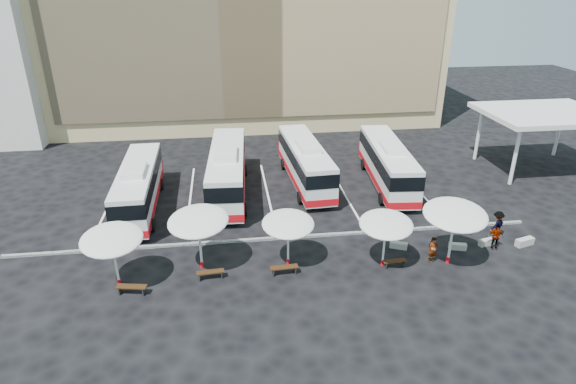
{
  "coord_description": "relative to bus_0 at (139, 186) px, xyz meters",
  "views": [
    {
      "loc": [
        -2.97,
        -26.66,
        15.74
      ],
      "look_at": [
        1.0,
        3.0,
        2.2
      ],
      "focal_mm": 30.0,
      "sensor_mm": 36.0,
      "label": 1
    }
  ],
  "objects": [
    {
      "name": "bus_2",
      "position": [
        12.74,
        3.16,
        0.06
      ],
      "size": [
        3.14,
        11.71,
        3.68
      ],
      "rotation": [
        0.0,
        0.0,
        0.05
      ],
      "color": "silver",
      "rests_on": "ground"
    },
    {
      "name": "wood_bench_0",
      "position": [
        0.99,
        -10.69,
        -1.44
      ],
      "size": [
        1.69,
        0.74,
        0.5
      ],
      "rotation": [
        0.0,
        0.0,
        -0.19
      ],
      "color": "black",
      "rests_on": "ground"
    },
    {
      "name": "sunshade_4",
      "position": [
        19.21,
        -10.06,
        1.43
      ],
      "size": [
        4.33,
        4.37,
        3.82
      ],
      "rotation": [
        0.0,
        0.0,
        -0.21
      ],
      "color": "silver",
      "rests_on": "ground"
    },
    {
      "name": "bus_0",
      "position": [
        0.0,
        0.0,
        0.0
      ],
      "size": [
        2.8,
        11.28,
        3.57
      ],
      "rotation": [
        0.0,
        0.0,
        0.02
      ],
      "color": "silver",
      "rests_on": "ground"
    },
    {
      "name": "sunshade_2",
      "position": [
        9.73,
        -8.89,
        0.88
      ],
      "size": [
        3.04,
        3.08,
        3.19
      ],
      "rotation": [
        0.0,
        0.0,
        0.0
      ],
      "color": "silver",
      "rests_on": "ground"
    },
    {
      "name": "conc_bench_1",
      "position": [
        20.5,
        -8.63,
        -1.62
      ],
      "size": [
        1.12,
        0.63,
        0.4
      ],
      "primitive_type": "cube",
      "rotation": [
        0.0,
        0.0,
        -0.28
      ],
      "color": "gray",
      "rests_on": "ground"
    },
    {
      "name": "curb_divider",
      "position": [
        9.47,
        -5.87,
        -1.75
      ],
      "size": [
        34.0,
        0.25,
        0.15
      ],
      "primitive_type": "cube",
      "color": "black",
      "rests_on": "ground"
    },
    {
      "name": "sunshade_0",
      "position": [
        0.15,
        -9.79,
        1.1
      ],
      "size": [
        3.8,
        3.83,
        3.44
      ],
      "rotation": [
        0.0,
        0.0,
        0.17
      ],
      "color": "silver",
      "rests_on": "ground"
    },
    {
      "name": "sandstone_building",
      "position": [
        9.47,
        25.49,
        10.81
      ],
      "size": [
        42.0,
        18.25,
        29.6
      ],
      "color": "tan",
      "rests_on": "ground"
    },
    {
      "name": "wood_bench_1",
      "position": [
        5.17,
        -9.8,
        -1.46
      ],
      "size": [
        1.58,
        0.54,
        0.48
      ],
      "rotation": [
        0.0,
        0.0,
        0.08
      ],
      "color": "black",
      "rests_on": "ground"
    },
    {
      "name": "conc_bench_3",
      "position": [
        24.96,
        -8.72,
        -1.59
      ],
      "size": [
        1.32,
        0.74,
        0.47
      ],
      "primitive_type": "cube",
      "rotation": [
        0.0,
        0.0,
        0.27
      ],
      "color": "gray",
      "rests_on": "ground"
    },
    {
      "name": "sunshade_1",
      "position": [
        4.66,
        -8.59,
        1.26
      ],
      "size": [
        4.29,
        4.32,
        3.62
      ],
      "rotation": [
        0.0,
        0.0,
        -0.28
      ],
      "color": "silver",
      "rests_on": "ground"
    },
    {
      "name": "ground",
      "position": [
        9.47,
        -6.37,
        -1.82
      ],
      "size": [
        120.0,
        120.0,
        0.0
      ],
      "primitive_type": "plane",
      "color": "black",
      "rests_on": "ground"
    },
    {
      "name": "bus_1",
      "position": [
        6.44,
        1.86,
        0.17
      ],
      "size": [
        3.35,
        12.4,
        3.9
      ],
      "rotation": [
        0.0,
        0.0,
        -0.06
      ],
      "color": "silver",
      "rests_on": "ground"
    },
    {
      "name": "sunshade_3",
      "position": [
        15.26,
        -9.78,
        0.93
      ],
      "size": [
        3.66,
        3.69,
        3.24
      ],
      "rotation": [
        0.0,
        0.0,
        -0.2
      ],
      "color": "silver",
      "rests_on": "ground"
    },
    {
      "name": "passenger_2",
      "position": [
        22.82,
        -8.83,
        -0.98
      ],
      "size": [
        1.04,
        0.55,
        1.69
      ],
      "primitive_type": "imported",
      "rotation": [
        0.0,
        0.0,
        -0.15
      ],
      "color": "black",
      "rests_on": "ground"
    },
    {
      "name": "conc_bench_0",
      "position": [
        16.88,
        -8.0,
        -1.62
      ],
      "size": [
        1.14,
        0.78,
        0.41
      ],
      "primitive_type": "cube",
      "rotation": [
        0.0,
        0.0,
        -0.43
      ],
      "color": "gray",
      "rests_on": "ground"
    },
    {
      "name": "passenger_1",
      "position": [
        22.0,
        -6.69,
        -0.87
      ],
      "size": [
        1.13,
        1.02,
        1.9
      ],
      "primitive_type": "imported",
      "rotation": [
        0.0,
        0.0,
        2.75
      ],
      "color": "black",
      "rests_on": "ground"
    },
    {
      "name": "conc_bench_2",
      "position": [
        22.59,
        -8.37,
        -1.62
      ],
      "size": [
        1.15,
        0.61,
        0.41
      ],
      "primitive_type": "cube",
      "rotation": [
        0.0,
        0.0,
        0.24
      ],
      "color": "gray",
      "rests_on": "ground"
    },
    {
      "name": "wood_bench_3",
      "position": [
        15.91,
        -10.02,
        -1.49
      ],
      "size": [
        1.42,
        0.46,
        0.43
      ],
      "rotation": [
        0.0,
        0.0,
        0.06
      ],
      "color": "black",
      "rests_on": "ground"
    },
    {
      "name": "passenger_3",
      "position": [
        23.64,
        -7.49,
        -0.89
      ],
      "size": [
        1.38,
        1.15,
        1.85
      ],
      "primitive_type": "imported",
      "rotation": [
        0.0,
        0.0,
        3.61
      ],
      "color": "black",
      "rests_on": "ground"
    },
    {
      "name": "bus_3",
      "position": [
        19.3,
        1.97,
        0.07
      ],
      "size": [
        3.51,
        11.86,
        3.71
      ],
      "rotation": [
        0.0,
        0.0,
        -0.09
      ],
      "color": "silver",
      "rests_on": "ground"
    },
    {
      "name": "passenger_0",
      "position": [
        18.3,
        -9.8,
        -0.99
      ],
      "size": [
        0.64,
        0.46,
        1.65
      ],
      "primitive_type": "imported",
      "rotation": [
        0.0,
        0.0,
        0.11
      ],
      "color": "black",
      "rests_on": "ground"
    },
    {
      "name": "service_canopy",
      "position": [
        33.47,
        3.63,
        3.05
      ],
      "size": [
        10.0,
        8.0,
        5.2
      ],
      "color": "silver",
      "rests_on": "ground"
    },
    {
      "name": "bay_lines",
      "position": [
        9.47,
        1.63,
        -1.82
      ],
      "size": [
        24.15,
        12.0,
        0.01
      ],
      "color": "white",
      "rests_on": "ground"
    },
    {
      "name": "wood_bench_2",
      "position": [
        9.37,
        -9.9,
        -1.44
      ],
      "size": [
        1.63,
        0.51,
        0.49
      ],
      "rotation": [
        0.0,
        0.0,
        0.05
      ],
      "color": "black",
      "rests_on": "ground"
    }
  ]
}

